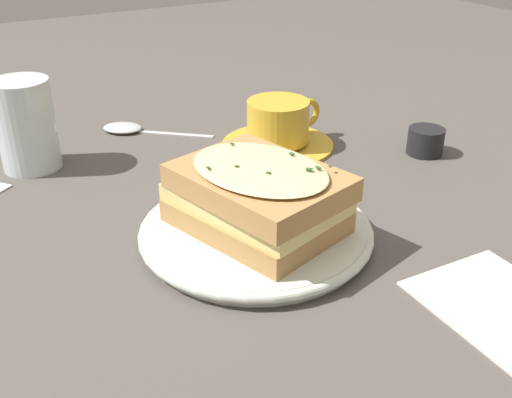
{
  "coord_description": "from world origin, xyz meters",
  "views": [
    {
      "loc": [
        -0.45,
        0.26,
        0.31
      ],
      "look_at": [
        -0.01,
        0.01,
        0.05
      ],
      "focal_mm": 42.0,
      "sensor_mm": 36.0,
      "label": 1
    }
  ],
  "objects_px": {
    "dinner_plate": "(256,232)",
    "napkin": "(503,306)",
    "condiment_pot": "(426,141)",
    "sandwich": "(257,196)",
    "teacup_with_saucer": "(278,128)",
    "spoon": "(129,128)",
    "water_glass": "(26,125)"
  },
  "relations": [
    {
      "from": "condiment_pot",
      "to": "dinner_plate",
      "type": "bearing_deg",
      "value": 104.41
    },
    {
      "from": "sandwich",
      "to": "dinner_plate",
      "type": "bearing_deg",
      "value": 1.66
    },
    {
      "from": "teacup_with_saucer",
      "to": "napkin",
      "type": "distance_m",
      "value": 0.39
    },
    {
      "from": "dinner_plate",
      "to": "napkin",
      "type": "bearing_deg",
      "value": -147.59
    },
    {
      "from": "water_glass",
      "to": "condiment_pot",
      "type": "distance_m",
      "value": 0.5
    },
    {
      "from": "sandwich",
      "to": "teacup_with_saucer",
      "type": "relative_size",
      "value": 1.24
    },
    {
      "from": "water_glass",
      "to": "napkin",
      "type": "bearing_deg",
      "value": -150.01
    },
    {
      "from": "sandwich",
      "to": "spoon",
      "type": "bearing_deg",
      "value": 1.88
    },
    {
      "from": "spoon",
      "to": "napkin",
      "type": "height_order",
      "value": "spoon"
    },
    {
      "from": "napkin",
      "to": "teacup_with_saucer",
      "type": "bearing_deg",
      "value": -3.05
    },
    {
      "from": "spoon",
      "to": "napkin",
      "type": "relative_size",
      "value": 1.01
    },
    {
      "from": "spoon",
      "to": "napkin",
      "type": "xyz_separation_m",
      "value": [
        -0.54,
        -0.14,
        -0.0
      ]
    },
    {
      "from": "sandwich",
      "to": "teacup_with_saucer",
      "type": "bearing_deg",
      "value": -36.59
    },
    {
      "from": "dinner_plate",
      "to": "condiment_pot",
      "type": "xyz_separation_m",
      "value": [
        0.08,
        -0.3,
        0.01
      ]
    },
    {
      "from": "spoon",
      "to": "condiment_pot",
      "type": "bearing_deg",
      "value": -90.27
    },
    {
      "from": "spoon",
      "to": "sandwich",
      "type": "bearing_deg",
      "value": -137.59
    },
    {
      "from": "spoon",
      "to": "condiment_pot",
      "type": "height_order",
      "value": "condiment_pot"
    },
    {
      "from": "condiment_pot",
      "to": "water_glass",
      "type": "bearing_deg",
      "value": 64.96
    },
    {
      "from": "dinner_plate",
      "to": "water_glass",
      "type": "height_order",
      "value": "water_glass"
    },
    {
      "from": "dinner_plate",
      "to": "condiment_pot",
      "type": "distance_m",
      "value": 0.31
    },
    {
      "from": "napkin",
      "to": "condiment_pot",
      "type": "xyz_separation_m",
      "value": [
        0.27,
        -0.17,
        0.02
      ]
    },
    {
      "from": "teacup_with_saucer",
      "to": "napkin",
      "type": "relative_size",
      "value": 1.1
    },
    {
      "from": "sandwich",
      "to": "teacup_with_saucer",
      "type": "xyz_separation_m",
      "value": [
        0.2,
        -0.14,
        -0.02
      ]
    },
    {
      "from": "napkin",
      "to": "condiment_pot",
      "type": "bearing_deg",
      "value": -32.41
    },
    {
      "from": "dinner_plate",
      "to": "water_glass",
      "type": "xyz_separation_m",
      "value": [
        0.29,
        0.15,
        0.05
      ]
    },
    {
      "from": "dinner_plate",
      "to": "napkin",
      "type": "distance_m",
      "value": 0.23
    },
    {
      "from": "dinner_plate",
      "to": "napkin",
      "type": "relative_size",
      "value": 1.69
    },
    {
      "from": "teacup_with_saucer",
      "to": "water_glass",
      "type": "distance_m",
      "value": 0.32
    },
    {
      "from": "condiment_pot",
      "to": "sandwich",
      "type": "bearing_deg",
      "value": 104.87
    },
    {
      "from": "dinner_plate",
      "to": "napkin",
      "type": "xyz_separation_m",
      "value": [
        -0.2,
        -0.12,
        -0.01
      ]
    },
    {
      "from": "dinner_plate",
      "to": "sandwich",
      "type": "xyz_separation_m",
      "value": [
        -0.0,
        -0.0,
        0.04
      ]
    },
    {
      "from": "sandwich",
      "to": "condiment_pot",
      "type": "height_order",
      "value": "sandwich"
    }
  ]
}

